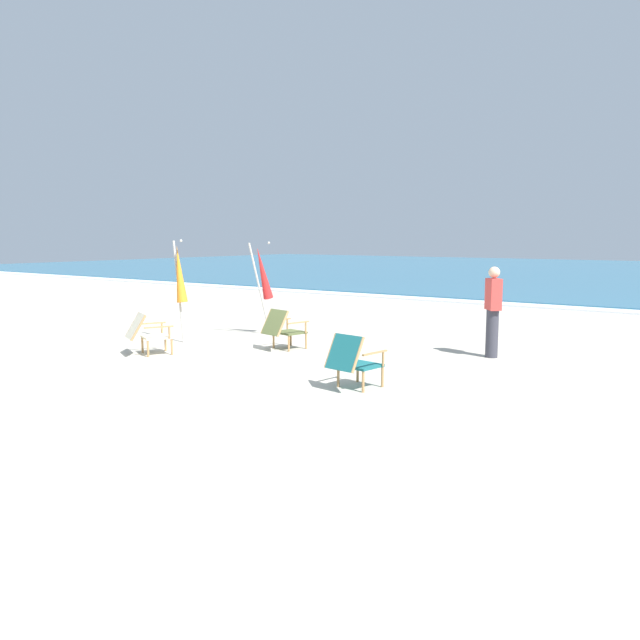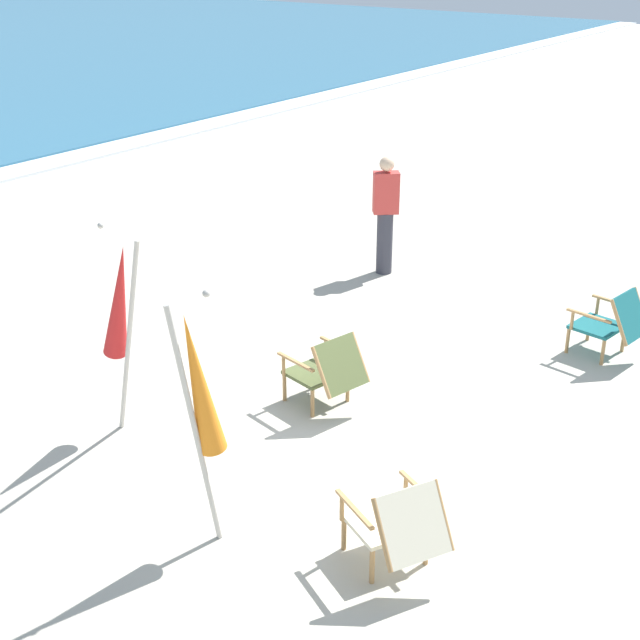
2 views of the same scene
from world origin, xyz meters
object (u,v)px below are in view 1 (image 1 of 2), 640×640
Objects in this scene: umbrella_furled_orange at (179,275)px; person_near_chairs at (493,311)px; beach_chair_far_center at (147,332)px; beach_chair_back_right at (283,328)px; umbrella_furled_red at (263,274)px; beach_chair_front_right at (353,360)px.

umbrella_furled_orange is 6.22m from person_near_chairs.
person_near_chairs reaches higher than beach_chair_far_center.
umbrella_furled_red reaches higher than beach_chair_back_right.
beach_chair_far_center is 2.52m from beach_chair_back_right.
umbrella_furled_red is at bearing -175.72° from person_near_chairs.
beach_chair_front_right reaches higher than beach_chair_back_right.
beach_chair_back_right is 0.41× the size of umbrella_furled_orange.
umbrella_furled_red is at bearing 65.13° from umbrella_furled_orange.
person_near_chairs is at bearing 77.37° from beach_chair_front_right.
person_near_chairs is (5.06, 0.38, -0.51)m from umbrella_furled_red.
beach_chair_front_right is 4.48m from beach_chair_far_center.
beach_chair_far_center is 1.76m from umbrella_furled_orange.
umbrella_furled_orange is (-0.59, 1.35, 0.96)m from beach_chair_far_center.
umbrella_furled_red is 5.09m from person_near_chairs.
umbrella_furled_orange is (-0.78, -1.69, 0.03)m from umbrella_furled_red.
beach_chair_back_right is at bearing 145.94° from beach_chair_front_right.
umbrella_furled_red is 0.98× the size of umbrella_furled_orange.
umbrella_furled_red is 1.86m from umbrella_furled_orange.
beach_chair_far_center is 0.58× the size of person_near_chairs.
person_near_chairs reaches higher than beach_chair_front_right.
beach_chair_back_right is 3.90m from person_near_chairs.
beach_chair_back_right is 0.42× the size of umbrella_furled_red.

